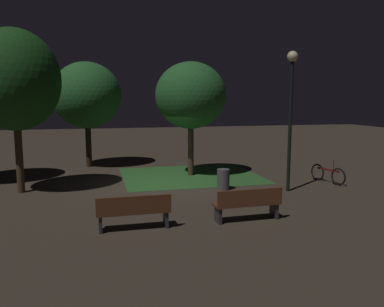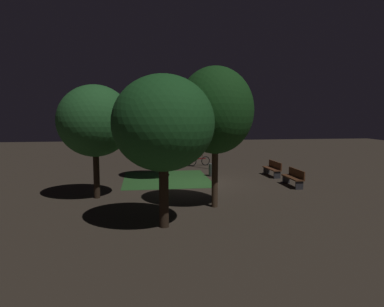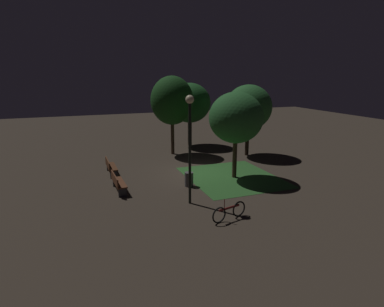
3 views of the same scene
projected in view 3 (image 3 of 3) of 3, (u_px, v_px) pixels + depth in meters
ground_plane at (199, 173)px, 18.90m from camera, size 60.00×60.00×0.00m
grass_lawn at (232, 177)px, 18.06m from camera, size 5.61×4.78×0.01m
bench_corner at (110, 166)px, 18.47m from camera, size 1.80×0.49×0.88m
bench_back_row at (118, 182)px, 15.76m from camera, size 1.81×0.54×0.88m
tree_right_canopy at (248, 108)px, 22.17m from camera, size 3.20×3.20×4.92m
tree_back_right at (236, 118)px, 17.25m from camera, size 2.92×2.92×4.72m
tree_back_left at (172, 101)px, 22.40m from camera, size 2.98×2.98×5.50m
tree_left_canopy at (190, 103)px, 25.29m from camera, size 3.28×3.28×4.94m
lamp_post_plaza_west at (190, 132)px, 13.67m from camera, size 0.36×0.36×4.78m
trash_bin at (189, 179)px, 16.55m from camera, size 0.44×0.44×0.74m
bicycle at (229, 212)px, 12.73m from camera, size 0.47×1.66×0.93m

